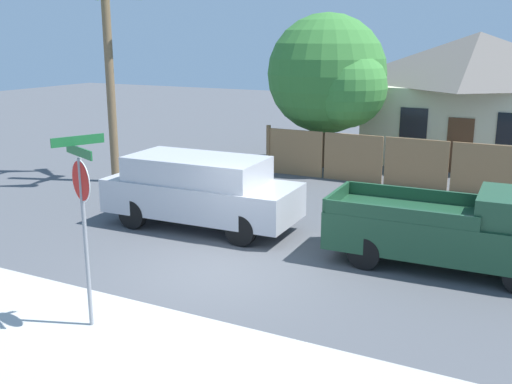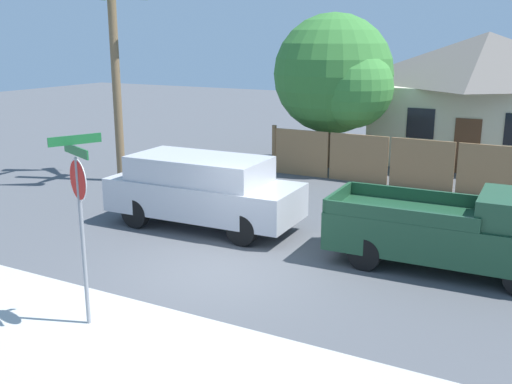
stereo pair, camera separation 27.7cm
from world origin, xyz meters
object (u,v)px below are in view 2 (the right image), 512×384
Objects in this scene: palm_tree at (112,9)px; stop_sign at (80,199)px; house at (484,95)px; red_suv at (203,189)px; orange_pickup at (458,231)px; oak_tree at (337,77)px.

stop_sign is (6.56, -8.47, -3.41)m from palm_tree.
red_suv is at bearing -111.12° from house.
stop_sign is (-3.60, -18.11, -0.36)m from house.
house reaches higher than red_suv.
house is 2.47× the size of stop_sign.
house is 14.33m from palm_tree.
palm_tree is 12.92m from orange_pickup.
house is at bearing 43.49° from palm_tree.
oak_tree reaches higher than house.
palm_tree is at bearing 163.65° from orange_pickup.
red_suv is at bearing 127.03° from stop_sign.
red_suv is at bearing 177.95° from orange_pickup.
oak_tree is at bearing 85.30° from red_suv.
stop_sign is at bearing -79.23° from red_suv.
house is 1.61× the size of orange_pickup.
palm_tree is at bearing -136.41° from oak_tree.
stop_sign is at bearing -134.72° from orange_pickup.
stop_sign reaches higher than orange_pickup.
palm_tree is 7.63m from red_suv.
palm_tree is 11.24m from stop_sign.
house is 1.24× the size of palm_tree.
house is 1.43× the size of oak_tree.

